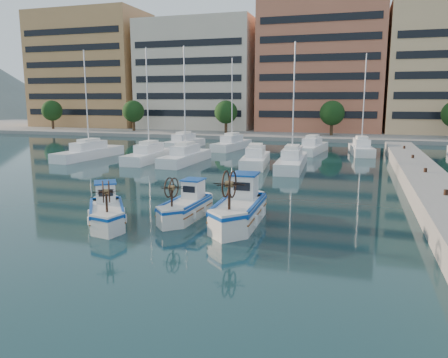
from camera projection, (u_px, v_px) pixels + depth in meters
ground at (185, 226)px, 22.27m from camera, size 300.00×300.00×0.00m
quay at (439, 198)px, 25.93m from camera, size 3.00×60.00×1.20m
waterfront at (367, 73)px, 78.77m from camera, size 180.00×40.00×25.60m
yacht_marina at (249, 153)px, 48.54m from camera, size 42.02×22.84×11.50m
fishing_boat_a at (107, 210)px, 22.65m from camera, size 3.56×4.22×2.58m
fishing_boat_b at (186, 205)px, 23.77m from camera, size 1.84×4.08×2.51m
fishing_boat_c at (240, 207)px, 22.63m from camera, size 2.17×5.04×3.12m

